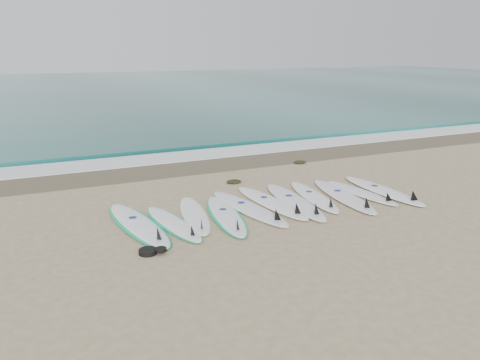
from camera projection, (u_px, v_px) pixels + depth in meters
name	position (u px, v px, depth m)	size (l,w,h in m)	color
ground	(272.00, 206.00, 10.44)	(120.00, 120.00, 0.00)	tan
ocean	(89.00, 89.00, 38.93)	(120.00, 55.00, 0.03)	#1B605D
wet_sand_band	(208.00, 165.00, 14.03)	(120.00, 1.80, 0.01)	brown
foam_band	(193.00, 155.00, 15.25)	(120.00, 1.40, 0.04)	silver
wave_crest	(179.00, 146.00, 16.56)	(120.00, 1.00, 0.10)	#1B605D
surfboard_0	(139.00, 224.00, 9.23)	(1.10, 2.94, 0.36)	white
surfboard_1	(174.00, 224.00, 9.30)	(0.90, 2.38, 0.29)	white
surfboard_2	(195.00, 215.00, 9.74)	(0.91, 2.49, 0.31)	white
surfboard_3	(226.00, 215.00, 9.74)	(1.01, 2.65, 0.33)	white
surfboard_4	(250.00, 208.00, 10.12)	(1.01, 2.84, 0.36)	silver
surfboard_5	(272.00, 203.00, 10.50)	(0.84, 2.77, 0.35)	white
surfboard_6	(296.00, 202.00, 10.56)	(0.85, 2.91, 0.37)	silver
surfboard_7	(314.00, 197.00, 10.93)	(0.91, 2.57, 0.32)	white
surfboard_8	(345.00, 196.00, 10.95)	(0.94, 2.85, 0.36)	silver
surfboard_9	(363.00, 193.00, 11.23)	(0.72, 2.37, 0.30)	silver
surfboard_10	(384.00, 191.00, 11.37)	(0.63, 2.78, 0.35)	white
seaweed_near	(234.00, 181.00, 12.23)	(0.40, 0.31, 0.08)	black
seaweed_far	(300.00, 162.00, 14.29)	(0.40, 0.31, 0.08)	black
leash_coil	(151.00, 251.00, 8.03)	(0.46, 0.36, 0.11)	black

